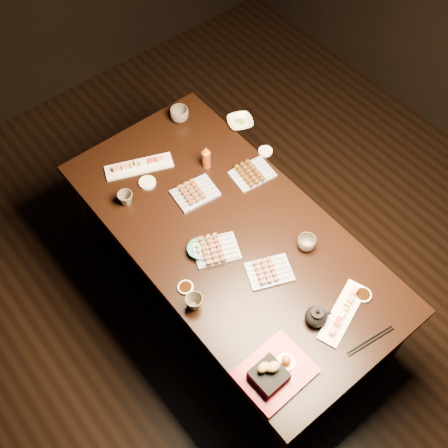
{
  "coord_description": "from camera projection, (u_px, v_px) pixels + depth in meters",
  "views": [
    {
      "loc": [
        -1.08,
        -0.84,
        3.05
      ],
      "look_at": [
        -0.11,
        0.35,
        0.77
      ],
      "focal_mm": 45.0,
      "sensor_mm": 36.0,
      "label": 1
    }
  ],
  "objects": [
    {
      "name": "dining_table",
      "position": [
        230.0,
        270.0,
        3.05
      ],
      "size": [
        1.3,
        1.96,
        0.75
      ],
      "primitive_type": "cube",
      "rotation": [
        0.0,
        0.0,
        -0.24
      ],
      "color": "black",
      "rests_on": "ground"
    },
    {
      "name": "teacup_far_right",
      "position": [
        179.0,
        115.0,
        3.13
      ],
      "size": [
        0.11,
        0.11,
        0.08
      ],
      "primitive_type": "imported",
      "rotation": [
        0.0,
        0.0,
        -0.03
      ],
      "color": "brown",
      "rests_on": "dining_table"
    },
    {
      "name": "chopsticks_se",
      "position": [
        371.0,
        341.0,
        2.42
      ],
      "size": [
        0.25,
        0.06,
        0.01
      ],
      "primitive_type": null,
      "rotation": [
        0.0,
        0.0,
        -0.14
      ],
      "color": "black",
      "rests_on": "dining_table"
    },
    {
      "name": "tsukune_plate",
      "position": [
        252.0,
        172.0,
        2.92
      ],
      "size": [
        0.23,
        0.18,
        0.05
      ],
      "primitive_type": null,
      "rotation": [
        0.0,
        0.0,
        -0.12
      ],
      "color": "#828EB6",
      "rests_on": "dining_table"
    },
    {
      "name": "condiment_bottle",
      "position": [
        206.0,
        157.0,
        2.92
      ],
      "size": [
        0.05,
        0.05,
        0.14
      ],
      "primitive_type": "cylinder",
      "rotation": [
        0.0,
        0.0,
        -0.05
      ],
      "color": "maroon",
      "rests_on": "dining_table"
    },
    {
      "name": "sushi_platter_near",
      "position": [
        343.0,
        311.0,
        2.48
      ],
      "size": [
        0.35,
        0.2,
        0.04
      ],
      "primitive_type": null,
      "rotation": [
        0.0,
        0.0,
        0.34
      ],
      "color": "white",
      "rests_on": "dining_table"
    },
    {
      "name": "sauce_dish_nw",
      "position": [
        147.0,
        183.0,
        2.9
      ],
      "size": [
        0.1,
        0.1,
        0.02
      ],
      "primitive_type": "cylinder",
      "rotation": [
        0.0,
        0.0,
        0.19
      ],
      "color": "white",
      "rests_on": "dining_table"
    },
    {
      "name": "teapot",
      "position": [
        317.0,
        315.0,
        2.44
      ],
      "size": [
        0.16,
        0.16,
        0.1
      ],
      "primitive_type": null,
      "rotation": [
        0.0,
        0.0,
        -0.47
      ],
      "color": "black",
      "rests_on": "dining_table"
    },
    {
      "name": "sauce_dish_se",
      "position": [
        363.0,
        295.0,
        2.54
      ],
      "size": [
        0.1,
        0.1,
        0.01
      ],
      "primitive_type": "cylinder",
      "rotation": [
        0.0,
        0.0,
        -0.23
      ],
      "color": "white",
      "rests_on": "dining_table"
    },
    {
      "name": "teacup_far_left",
      "position": [
        126.0,
        199.0,
        2.81
      ],
      "size": [
        0.1,
        0.1,
        0.07
      ],
      "primitive_type": "imported",
      "rotation": [
        0.0,
        0.0,
        -0.4
      ],
      "color": "brown",
      "rests_on": "dining_table"
    },
    {
      "name": "sauce_dish_east",
      "position": [
        265.0,
        151.0,
        3.02
      ],
      "size": [
        0.08,
        0.08,
        0.01
      ],
      "primitive_type": "cylinder",
      "rotation": [
        0.0,
        0.0,
        -0.07
      ],
      "color": "white",
      "rests_on": "dining_table"
    },
    {
      "name": "tempura_tray",
      "position": [
        276.0,
        369.0,
        2.3
      ],
      "size": [
        0.31,
        0.25,
        0.11
      ],
      "primitive_type": null,
      "rotation": [
        0.0,
        0.0,
        0.03
      ],
      "color": "black",
      "rests_on": "dining_table"
    },
    {
      "name": "yakitori_plate_left",
      "position": [
        195.0,
        191.0,
        2.85
      ],
      "size": [
        0.23,
        0.18,
        0.06
      ],
      "primitive_type": null,
      "rotation": [
        0.0,
        0.0,
        -0.12
      ],
      "color": "#828EB6",
      "rests_on": "dining_table"
    },
    {
      "name": "chopsticks_near",
      "position": [
        265.0,
        366.0,
        2.36
      ],
      "size": [
        0.23,
        0.05,
        0.01
      ],
      "primitive_type": null,
      "rotation": [
        0.0,
        0.0,
        0.11
      ],
      "color": "black",
      "rests_on": "dining_table"
    },
    {
      "name": "edamame_bowl_green",
      "position": [
        200.0,
        250.0,
        2.66
      ],
      "size": [
        0.13,
        0.13,
        0.04
      ],
      "primitive_type": "imported",
      "rotation": [
        0.0,
        0.0,
        -0.05
      ],
      "color": "#2B8369",
      "rests_on": "dining_table"
    },
    {
      "name": "sauce_dish_west",
      "position": [
        186.0,
        287.0,
        2.56
      ],
      "size": [
        0.08,
        0.08,
        0.01
      ],
      "primitive_type": "cylinder",
      "rotation": [
        0.0,
        0.0,
        -0.15
      ],
      "color": "white",
      "rests_on": "dining_table"
    },
    {
      "name": "yakitori_plate_center",
      "position": [
        216.0,
        248.0,
        2.66
      ],
      "size": [
        0.26,
        0.22,
        0.05
      ],
      "primitive_type": null,
      "rotation": [
        0.0,
        0.0,
        -0.4
      ],
      "color": "#828EB6",
      "rests_on": "dining_table"
    },
    {
      "name": "yakitori_plate_right",
      "position": [
        270.0,
        270.0,
        2.59
      ],
      "size": [
        0.25,
        0.22,
        0.05
      ],
      "primitive_type": null,
      "rotation": [
        0.0,
        0.0,
        -0.4
      ],
      "color": "#828EB6",
      "rests_on": "dining_table"
    },
    {
      "name": "teacup_mid_right",
      "position": [
        306.0,
        243.0,
        2.66
      ],
      "size": [
        0.09,
        0.09,
        0.07
      ],
      "primitive_type": "imported",
      "rotation": [
        0.0,
        0.0,
        0.02
      ],
      "color": "brown",
      "rests_on": "dining_table"
    },
    {
      "name": "sushi_platter_far",
      "position": [
        139.0,
        165.0,
        2.95
      ],
      "size": [
        0.37,
        0.23,
        0.04
      ],
      "primitive_type": null,
      "rotation": [
        0.0,
        0.0,
        2.75
      ],
      "color": "white",
      "rests_on": "dining_table"
    },
    {
      "name": "edamame_bowl_cream",
      "position": [
        240.0,
        122.0,
        3.13
      ],
      "size": [
        0.18,
        0.18,
        0.03
      ],
      "primitive_type": "imported",
      "rotation": [
        0.0,
        0.0,
        -0.41
      ],
      "color": "#FEFAD0",
      "rests_on": "dining_table"
    },
    {
      "name": "teacup_near_left",
      "position": [
        194.0,
        302.0,
        2.49
      ],
      "size": [
        0.08,
        0.08,
        0.07
      ],
      "primitive_type": "imported",
      "rotation": [
        0.0,
        0.0,
        -0.03
      ],
      "color": "brown",
      "rests_on": "dining_table"
    },
    {
      "name": "ground",
      "position": [
        277.0,
        326.0,
        3.27
      ],
      "size": [
        5.0,
        5.0,
        0.0
      ],
      "primitive_type": "plane",
      "color": "black",
      "rests_on": "ground"
    }
  ]
}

